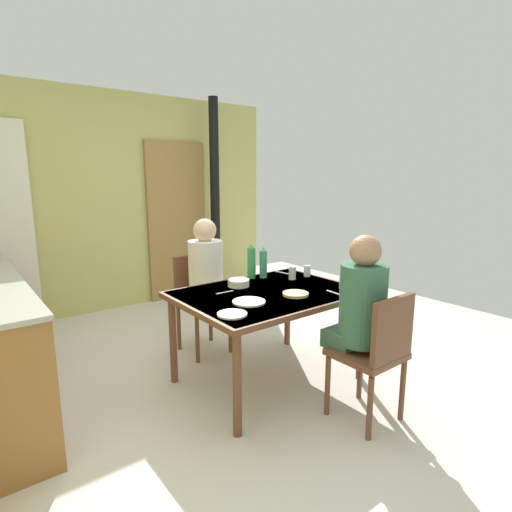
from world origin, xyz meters
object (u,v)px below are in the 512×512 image
(person_near_diner, at_px, (361,302))
(water_bottle_green_near, at_px, (263,263))
(chair_far_diner, at_px, (200,297))
(chair_near_diner, at_px, (376,350))
(person_far_diner, at_px, (207,269))
(serving_bowl_center, at_px, (239,283))
(dining_table, at_px, (268,300))
(water_bottle_green_far, at_px, (251,262))

(person_near_diner, bearing_deg, water_bottle_green_near, 87.36)
(chair_far_diner, bearing_deg, chair_near_diner, 99.92)
(person_near_diner, height_order, person_far_diner, same)
(water_bottle_green_near, bearing_deg, person_far_diner, 133.98)
(chair_near_diner, xyz_separation_m, chair_far_diner, (-0.30, 1.70, 0.00))
(chair_near_diner, height_order, person_far_diner, person_far_diner)
(person_near_diner, bearing_deg, serving_bowl_center, 105.89)
(dining_table, relative_size, chair_near_diner, 1.52)
(chair_near_diner, height_order, serving_bowl_center, chair_near_diner)
(serving_bowl_center, bearing_deg, chair_near_diner, -75.98)
(chair_near_diner, height_order, chair_far_diner, same)
(water_bottle_green_near, height_order, water_bottle_green_far, water_bottle_green_far)
(chair_near_diner, relative_size, person_far_diner, 1.13)
(chair_far_diner, bearing_deg, dining_table, 97.36)
(chair_near_diner, xyz_separation_m, person_near_diner, (-0.00, 0.14, 0.28))
(water_bottle_green_far, bearing_deg, chair_near_diner, -88.25)
(person_near_diner, relative_size, water_bottle_green_far, 2.59)
(person_near_diner, bearing_deg, water_bottle_green_far, 91.96)
(person_far_diner, bearing_deg, water_bottle_green_far, 130.24)
(chair_far_diner, xyz_separation_m, serving_bowl_center, (0.02, -0.59, 0.25))
(person_far_diner, xyz_separation_m, water_bottle_green_far, (0.26, -0.31, 0.08))
(person_near_diner, relative_size, serving_bowl_center, 4.53)
(water_bottle_green_near, relative_size, serving_bowl_center, 1.59)
(dining_table, relative_size, water_bottle_green_near, 4.89)
(chair_near_diner, distance_m, serving_bowl_center, 1.17)
(dining_table, distance_m, chair_near_diner, 0.88)
(serving_bowl_center, bearing_deg, dining_table, -71.00)
(person_far_diner, xyz_separation_m, water_bottle_green_near, (0.35, -0.36, 0.07))
(chair_near_diner, relative_size, person_near_diner, 1.13)
(chair_far_diner, height_order, serving_bowl_center, chair_far_diner)
(water_bottle_green_near, bearing_deg, chair_far_diner, 124.97)
(dining_table, relative_size, person_near_diner, 1.72)
(person_far_diner, height_order, water_bottle_green_far, person_far_diner)
(chair_near_diner, distance_m, water_bottle_green_far, 1.31)
(chair_near_diner, height_order, water_bottle_green_far, water_bottle_green_far)
(water_bottle_green_far, bearing_deg, person_near_diner, -88.04)
(dining_table, xyz_separation_m, water_bottle_green_near, (0.24, 0.35, 0.19))
(serving_bowl_center, bearing_deg, person_near_diner, -74.11)
(person_far_diner, distance_m, serving_bowl_center, 0.45)
(person_near_diner, distance_m, water_bottle_green_near, 1.07)
(chair_near_diner, relative_size, serving_bowl_center, 5.12)
(chair_near_diner, distance_m, chair_far_diner, 1.72)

